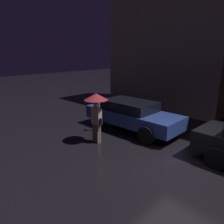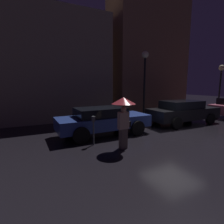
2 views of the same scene
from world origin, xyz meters
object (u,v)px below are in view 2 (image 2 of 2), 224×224
pedestrian_with_umbrella (124,110)px  parking_meter (94,127)px  parked_car_blue (103,120)px  street_lamp_far (221,76)px  street_lamp_near (145,70)px  parked_car_black (183,112)px

pedestrian_with_umbrella → parking_meter: (-0.88, 0.87, -0.76)m
parked_car_blue → parking_meter: parked_car_blue is taller
parked_car_blue → street_lamp_far: size_ratio=1.07×
parked_car_blue → street_lamp_near: street_lamp_near is taller
street_lamp_near → street_lamp_far: bearing=1.8°
parking_meter → street_lamp_near: (5.06, 3.52, 2.68)m
parked_car_black → street_lamp_near: 3.74m
parked_car_blue → pedestrian_with_umbrella: bearing=-92.2°
pedestrian_with_umbrella → street_lamp_near: (4.18, 4.39, 1.93)m
parked_car_black → street_lamp_near: (-1.27, 2.31, 2.65)m
street_lamp_near → street_lamp_far: size_ratio=1.11×
pedestrian_with_umbrella → parking_meter: size_ratio=1.67×
street_lamp_far → pedestrian_with_umbrella: bearing=-160.2°
parked_car_blue → parking_meter: bearing=-128.9°
street_lamp_near → pedestrian_with_umbrella: bearing=-133.6°
parked_car_blue → parked_car_black: parked_car_black is taller
parked_car_blue → parked_car_black: (5.40, 0.03, 0.04)m
parked_car_blue → pedestrian_with_umbrella: size_ratio=2.29×
parked_car_black → parking_meter: size_ratio=3.94×
parked_car_black → pedestrian_with_umbrella: 5.89m
parked_car_black → street_lamp_far: 8.33m
parked_car_blue → parked_car_black: 5.40m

